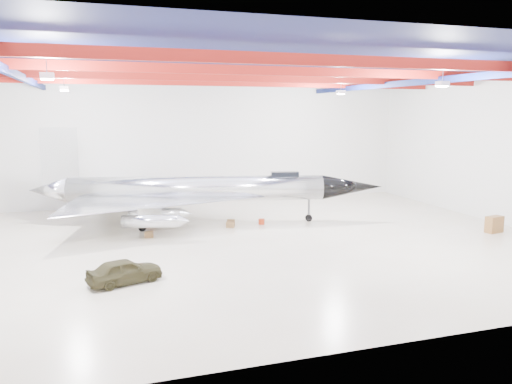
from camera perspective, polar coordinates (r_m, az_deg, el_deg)
name	(u,v)px	position (r m, az deg, el deg)	size (l,w,h in m)	color
floor	(237,243)	(31.56, -2.14, -5.88)	(40.00, 40.00, 0.00)	beige
wall_back	(193,142)	(45.20, -7.27, 5.67)	(40.00, 40.00, 0.00)	silver
wall_right	(500,149)	(40.73, 26.16, 4.44)	(30.00, 30.00, 0.00)	silver
ceiling	(236,64)	(30.61, -2.27, 14.42)	(40.00, 40.00, 0.00)	#0A0F38
ceiling_structure	(236,76)	(30.56, -2.26, 13.16)	(39.50, 29.50, 1.08)	maroon
jet_aircraft	(196,192)	(36.99, -6.82, -0.03)	(25.70, 17.86, 7.10)	silver
jeep	(125,271)	(25.10, -14.78, -8.72)	(1.44, 3.57, 1.22)	#35311A
desk	(494,224)	(37.89, 25.58, -3.36)	(1.24, 0.62, 1.14)	brown
crate_ply	(149,235)	(33.68, -12.14, -4.78)	(0.55, 0.44, 0.39)	olive
toolbox_red	(151,225)	(36.70, -11.92, -3.71)	(0.40, 0.32, 0.28)	#A92E10
parts_bin	(231,222)	(36.54, -2.87, -3.48)	(0.57, 0.46, 0.40)	olive
crate_small	(133,222)	(38.08, -13.90, -3.31)	(0.42, 0.34, 0.30)	#59595B
tool_chest	(261,222)	(36.75, 0.63, -3.40)	(0.45, 0.45, 0.41)	#A92E10
oil_barrel	(230,225)	(35.82, -2.95, -3.74)	(0.58, 0.46, 0.40)	olive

